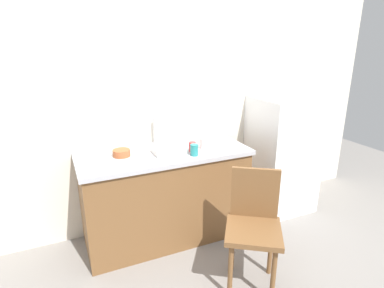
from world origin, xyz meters
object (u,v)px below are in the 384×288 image
(refrigerator, at_px, (282,155))
(terracotta_bowl, at_px, (121,153))
(chair, at_px, (254,223))
(cup_red, at_px, (192,147))
(dish_tray, at_px, (169,150))
(cup_white, at_px, (204,143))
(cup_teal, at_px, (194,150))

(refrigerator, bearing_deg, terracotta_bowl, 179.33)
(chair, xyz_separation_m, terracotta_bowl, (-0.77, 0.86, 0.39))
(chair, relative_size, cup_red, 10.63)
(refrigerator, distance_m, dish_tray, 1.34)
(cup_red, relative_size, cup_white, 0.84)
(dish_tray, relative_size, terracotta_bowl, 1.90)
(terracotta_bowl, bearing_deg, refrigerator, -0.67)
(cup_white, bearing_deg, cup_red, -170.96)
(terracotta_bowl, height_order, cup_teal, cup_teal)
(cup_red, height_order, cup_teal, cup_teal)
(cup_red, xyz_separation_m, cup_white, (0.13, 0.02, 0.01))
(dish_tray, xyz_separation_m, terracotta_bowl, (-0.40, 0.09, 0.00))
(refrigerator, height_order, dish_tray, refrigerator)
(refrigerator, relative_size, cup_white, 12.56)
(refrigerator, bearing_deg, chair, -138.15)
(dish_tray, height_order, cup_red, cup_red)
(refrigerator, distance_m, cup_teal, 1.20)
(chair, bearing_deg, cup_red, 137.30)
(terracotta_bowl, distance_m, cup_teal, 0.62)
(terracotta_bowl, distance_m, cup_red, 0.62)
(refrigerator, relative_size, cup_teal, 12.69)
(cup_red, distance_m, cup_white, 0.13)
(refrigerator, distance_m, cup_red, 1.15)
(cup_white, relative_size, cup_teal, 1.01)
(terracotta_bowl, xyz_separation_m, cup_white, (0.73, -0.11, 0.02))
(refrigerator, bearing_deg, cup_red, -174.18)
(chair, distance_m, cup_red, 0.85)
(chair, xyz_separation_m, cup_teal, (-0.20, 0.62, 0.41))
(dish_tray, distance_m, terracotta_bowl, 0.41)
(chair, relative_size, cup_teal, 9.06)
(cup_white, distance_m, cup_teal, 0.20)
(cup_white, bearing_deg, refrigerator, 5.40)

